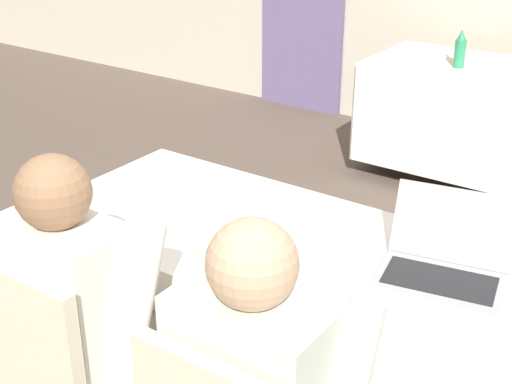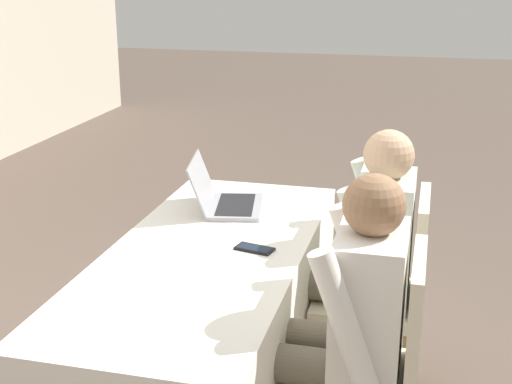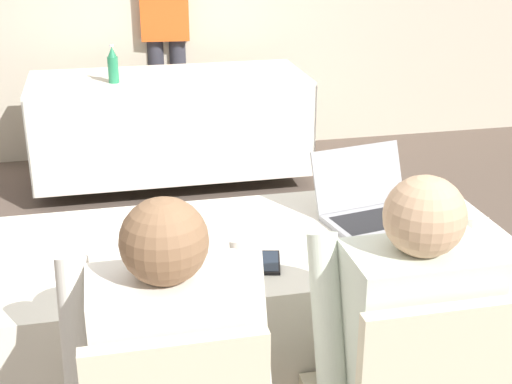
{
  "view_description": "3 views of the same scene",
  "coord_description": "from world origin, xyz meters",
  "px_view_note": "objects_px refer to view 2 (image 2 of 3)",
  "views": [
    {
      "loc": [
        1.05,
        -1.7,
        1.83
      ],
      "look_at": [
        0.0,
        -0.2,
        0.98
      ],
      "focal_mm": 50.0,
      "sensor_mm": 36.0,
      "label": 1
    },
    {
      "loc": [
        -2.42,
        -0.81,
        1.79
      ],
      "look_at": [
        0.0,
        -0.2,
        0.98
      ],
      "focal_mm": 50.0,
      "sensor_mm": 36.0,
      "label": 2
    },
    {
      "loc": [
        -0.42,
        -2.07,
        1.76
      ],
      "look_at": [
        0.0,
        -0.2,
        0.98
      ],
      "focal_mm": 50.0,
      "sensor_mm": 36.0,
      "label": 3
    }
  ],
  "objects_px": {
    "laptop": "(225,199)",
    "chair_near_left": "(373,366)",
    "person_checkered_shirt": "(344,319)",
    "cell_phone": "(255,249)",
    "person_white_shirt": "(364,249)",
    "chair_near_right": "(387,287)"
  },
  "relations": [
    {
      "from": "chair_near_right",
      "to": "person_white_shirt",
      "type": "bearing_deg",
      "value": -90.0
    },
    {
      "from": "cell_phone",
      "to": "person_white_shirt",
      "type": "relative_size",
      "value": 0.14
    },
    {
      "from": "cell_phone",
      "to": "chair_near_right",
      "type": "xyz_separation_m",
      "value": [
        0.27,
        -0.5,
        -0.23
      ]
    },
    {
      "from": "laptop",
      "to": "person_white_shirt",
      "type": "xyz_separation_m",
      "value": [
        -0.17,
        -0.64,
        -0.11
      ]
    },
    {
      "from": "chair_near_left",
      "to": "person_white_shirt",
      "type": "bearing_deg",
      "value": -170.5
    },
    {
      "from": "laptop",
      "to": "chair_near_right",
      "type": "xyz_separation_m",
      "value": [
        -0.17,
        -0.74,
        -0.27
      ]
    },
    {
      "from": "chair_near_left",
      "to": "person_checkered_shirt",
      "type": "distance_m",
      "value": 0.19
    },
    {
      "from": "laptop",
      "to": "chair_near_left",
      "type": "xyz_separation_m",
      "value": [
        -0.79,
        -0.74,
        -0.27
      ]
    },
    {
      "from": "laptop",
      "to": "chair_near_right",
      "type": "bearing_deg",
      "value": -113.64
    },
    {
      "from": "person_white_shirt",
      "to": "laptop",
      "type": "bearing_deg",
      "value": -104.7
    },
    {
      "from": "cell_phone",
      "to": "person_white_shirt",
      "type": "bearing_deg",
      "value": -42.96
    },
    {
      "from": "person_checkered_shirt",
      "to": "cell_phone",
      "type": "bearing_deg",
      "value": -131.65
    },
    {
      "from": "person_checkered_shirt",
      "to": "person_white_shirt",
      "type": "bearing_deg",
      "value": -180.0
    },
    {
      "from": "laptop",
      "to": "chair_near_left",
      "type": "relative_size",
      "value": 0.45
    },
    {
      "from": "cell_phone",
      "to": "chair_near_left",
      "type": "xyz_separation_m",
      "value": [
        -0.35,
        -0.5,
        -0.23
      ]
    },
    {
      "from": "chair_near_right",
      "to": "person_white_shirt",
      "type": "xyz_separation_m",
      "value": [
        0.0,
        0.1,
        0.16
      ]
    },
    {
      "from": "cell_phone",
      "to": "person_checkered_shirt",
      "type": "distance_m",
      "value": 0.53
    },
    {
      "from": "cell_phone",
      "to": "chair_near_right",
      "type": "height_order",
      "value": "chair_near_right"
    },
    {
      "from": "laptop",
      "to": "chair_near_left",
      "type": "distance_m",
      "value": 1.12
    },
    {
      "from": "cell_phone",
      "to": "chair_near_left",
      "type": "height_order",
      "value": "chair_near_left"
    },
    {
      "from": "laptop",
      "to": "chair_near_right",
      "type": "height_order",
      "value": "laptop"
    },
    {
      "from": "person_checkered_shirt",
      "to": "chair_near_left",
      "type": "bearing_deg",
      "value": 90.0
    }
  ]
}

